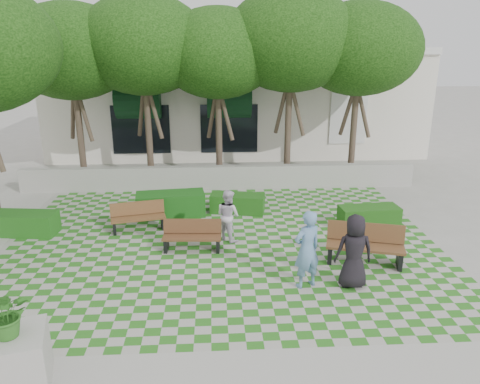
{
  "coord_description": "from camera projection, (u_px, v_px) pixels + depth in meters",
  "views": [
    {
      "loc": [
        -0.22,
        -11.04,
        5.54
      ],
      "look_at": [
        0.5,
        1.5,
        1.4
      ],
      "focal_mm": 35.0,
      "sensor_mm": 36.0,
      "label": 1
    }
  ],
  "objects": [
    {
      "name": "bench_east",
      "position": [
        365.0,
        245.0,
        11.98
      ],
      "size": [
        2.05,
        1.15,
        1.02
      ],
      "rotation": [
        0.0,
        0.0,
        -0.27
      ],
      "color": "#55361D",
      "rests_on": "ground"
    },
    {
      "name": "planter_front",
      "position": [
        13.0,
        350.0,
        7.57
      ],
      "size": [
        1.23,
        1.23,
        1.8
      ],
      "rotation": [
        0.0,
        0.0,
        0.25
      ],
      "color": "#9E9B93",
      "rests_on": "ground"
    },
    {
      "name": "hedge_midleft",
      "position": [
        171.0,
        204.0,
        15.25
      ],
      "size": [
        2.28,
        1.12,
        0.77
      ],
      "primitive_type": "cube",
      "rotation": [
        0.0,
        0.0,
        0.11
      ],
      "color": "#144913",
      "rests_on": "ground"
    },
    {
      "name": "hedge_west",
      "position": [
        24.0,
        223.0,
        13.81
      ],
      "size": [
        1.98,
        0.97,
        0.67
      ],
      "primitive_type": "cube",
      "rotation": [
        0.0,
        0.0,
        -0.11
      ],
      "color": "#195215",
      "rests_on": "ground"
    },
    {
      "name": "lawn",
      "position": [
        223.0,
        245.0,
        13.16
      ],
      "size": [
        12.0,
        12.0,
        0.0
      ],
      "primitive_type": "plane",
      "color": "#2B721E",
      "rests_on": "ground"
    },
    {
      "name": "hedge_midright",
      "position": [
        238.0,
        203.0,
        15.56
      ],
      "size": [
        1.87,
        1.05,
        0.62
      ],
      "primitive_type": "cube",
      "rotation": [
        0.0,
        0.0,
        -0.2
      ],
      "color": "#194B14",
      "rests_on": "ground"
    },
    {
      "name": "hedge_east",
      "position": [
        369.0,
        217.0,
        14.38
      ],
      "size": [
        1.87,
        0.87,
        0.64
      ],
      "primitive_type": "cube",
      "rotation": [
        0.0,
        0.0,
        0.08
      ],
      "color": "#1A4A13",
      "rests_on": "ground"
    },
    {
      "name": "person_white",
      "position": [
        228.0,
        215.0,
        13.29
      ],
      "size": [
        0.92,
        0.92,
        1.5
      ],
      "primitive_type": "imported",
      "rotation": [
        0.0,
        0.0,
        2.33
      ],
      "color": "silver",
      "rests_on": "ground"
    },
    {
      "name": "ground",
      "position": [
        224.0,
        261.0,
        12.21
      ],
      "size": [
        90.0,
        90.0,
        0.0
      ],
      "primitive_type": "plane",
      "color": "gray",
      "rests_on": "ground"
    },
    {
      "name": "tree_row",
      "position": [
        164.0,
        49.0,
        16.13
      ],
      "size": [
        17.7,
        13.4,
        7.41
      ],
      "color": "#47382B",
      "rests_on": "ground"
    },
    {
      "name": "person_blue",
      "position": [
        307.0,
        249.0,
        10.69
      ],
      "size": [
        0.81,
        0.69,
        1.89
      ],
      "primitive_type": "imported",
      "rotation": [
        0.0,
        0.0,
        3.56
      ],
      "color": "#658DB8",
      "rests_on": "ground"
    },
    {
      "name": "building",
      "position": [
        235.0,
        98.0,
        24.82
      ],
      "size": [
        18.0,
        8.92,
        5.15
      ],
      "color": "white",
      "rests_on": "ground"
    },
    {
      "name": "person_dark",
      "position": [
        354.0,
        251.0,
        10.73
      ],
      "size": [
        0.88,
        0.58,
        1.77
      ],
      "primitive_type": "imported",
      "rotation": [
        0.0,
        0.0,
        3.12
      ],
      "color": "black",
      "rests_on": "ground"
    },
    {
      "name": "bench_mid",
      "position": [
        192.0,
        236.0,
        12.75
      ],
      "size": [
        1.62,
        0.62,
        0.83
      ],
      "rotation": [
        0.0,
        0.0,
        -0.06
      ],
      "color": "#50301B",
      "rests_on": "ground"
    },
    {
      "name": "retaining_wall",
      "position": [
        220.0,
        177.0,
        17.95
      ],
      "size": [
        15.0,
        0.36,
        0.9
      ],
      "primitive_type": "cube",
      "color": "#9E9B93",
      "rests_on": "ground"
    },
    {
      "name": "bench_west",
      "position": [
        138.0,
        217.0,
        14.09
      ],
      "size": [
        1.69,
        0.86,
        0.85
      ],
      "rotation": [
        0.0,
        0.0,
        0.21
      ],
      "color": "brown",
      "rests_on": "ground"
    }
  ]
}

